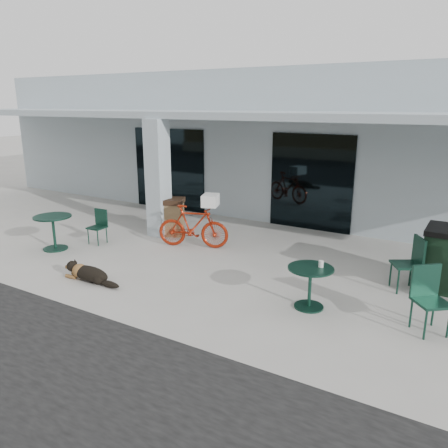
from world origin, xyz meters
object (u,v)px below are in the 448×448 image
Objects in this scene: cafe_table_near at (54,233)px; cafe_table_far at (310,288)px; cafe_chair_near at (97,227)px; trash_receptacle at (173,217)px; dog at (90,273)px; cafe_chair_far_a at (432,301)px; cafe_chair_far_b at (406,264)px; bicycle at (193,226)px; wheeled_bin at (444,258)px.

cafe_table_near reaches higher than cafe_table_far.
trash_receptacle is at bearing 50.31° from cafe_chair_near.
cafe_chair_near is (0.56, 0.87, 0.02)m from cafe_table_near.
trash_receptacle reaches higher than dog.
cafe_chair_far_b reaches higher than cafe_chair_far_a.
bicycle is at bearing -121.70° from cafe_chair_far_b.
bicycle reaches higher than cafe_table_near.
cafe_table_near is (-2.30, 1.00, 0.24)m from dog.
cafe_table_far is 0.75× the size of cafe_chair_far_b.
bicycle is at bearing 21.11° from cafe_chair_near.
bicycle reaches higher than dog.
trash_receptacle is at bearing 94.93° from dog.
wheeled_bin reaches higher than cafe_table_near.
wheeled_bin is at bearing 15.17° from cafe_table_near.
cafe_chair_far_a is 0.87× the size of wheeled_bin.
cafe_table_near is at bearing -125.90° from cafe_chair_near.
dog is at bearing -93.80° from cafe_chair_far_b.
cafe_chair_far_b is (7.29, 0.92, 0.09)m from cafe_chair_near.
cafe_chair_near is (-2.29, -1.02, -0.10)m from bicycle.
cafe_chair_far_b is 1.05× the size of trash_receptacle.
cafe_chair_far_b is at bearing 51.52° from cafe_table_far.
wheeled_bin is (7.91, 1.43, 0.17)m from cafe_chair_near.
cafe_table_near is 0.74× the size of wheeled_bin.
trash_receptacle is 0.84× the size of wheeled_bin.
cafe_table_near is at bearing -107.69° from cafe_chair_far_b.
cafe_table_far is 2.12m from cafe_chair_far_b.
cafe_chair_far_a is (8.47, 0.26, 0.11)m from cafe_table_near.
cafe_table_far is at bearing -134.68° from bicycle.
wheeled_bin reaches higher than bicycle.
dog is (-0.55, -2.90, -0.36)m from bicycle.
cafe_chair_far_a is at bearing 3.52° from cafe_table_far.
cafe_chair_far_a is at bearing -125.48° from bicycle.
cafe_chair_far_a is (6.16, 1.26, 0.35)m from dog.
bicycle is 2.04× the size of cafe_chair_near.
bicycle is 1.69× the size of cafe_chair_far_a.
trash_receptacle is (-6.70, 2.23, -0.02)m from cafe_chair_far_a.
cafe_table_far is 5.32m from trash_receptacle.
dog is at bearing -151.06° from wheeled_bin.
cafe_chair_far_b is 0.80m from wheeled_bin.
cafe_chair_far_b is at bearing -110.37° from bicycle.
cafe_chair_far_b is at bearing 4.21° from cafe_chair_near.
cafe_chair_far_a is at bearing 1.74° from cafe_table_near.
cafe_table_far is (4.24, 1.14, 0.20)m from dog.
cafe_table_near is at bearing -125.39° from trash_receptacle.
wheeled_bin is (5.62, 0.40, 0.07)m from bicycle.
trash_receptacle is (-6.09, 0.69, -0.02)m from cafe_chair_far_b.
cafe_chair_near is 0.83× the size of cafe_chair_far_b.
cafe_chair_near is at bearing 129.08° from dog.
wheeled_bin is (0.61, 0.50, 0.08)m from cafe_chair_far_b.
cafe_chair_far_b is at bearing -139.99° from wheeled_bin.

